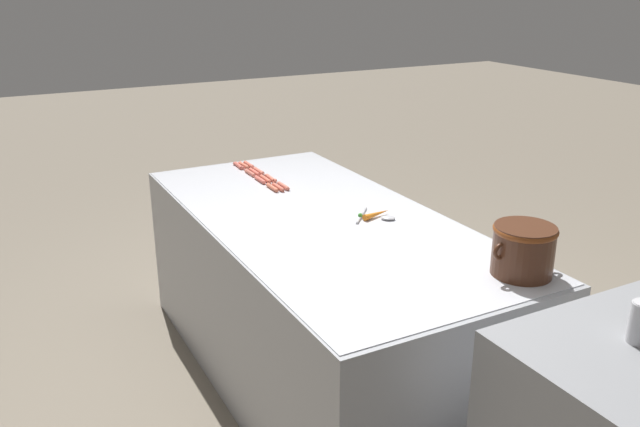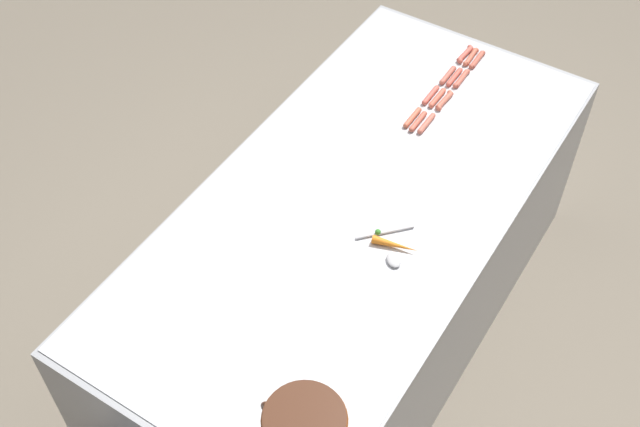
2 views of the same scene
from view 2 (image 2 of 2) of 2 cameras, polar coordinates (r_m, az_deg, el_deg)
ground_plane at (r=3.78m, az=2.12°, el=-7.98°), size 20.00×20.00×0.00m
griddle_counter at (r=3.42m, az=2.32°, el=-3.92°), size 1.10×2.31×0.88m
hot_dog_0 at (r=3.74m, az=11.00°, el=10.58°), size 0.03×0.14×0.02m
hot_dog_1 at (r=3.63m, az=9.92°, el=9.33°), size 0.03×0.14×0.02m
hot_dog_2 at (r=3.51m, az=8.75°, el=7.87°), size 0.03×0.14×0.02m
hot_dog_3 at (r=3.39m, az=7.51°, el=6.31°), size 0.02×0.14×0.02m
hot_dog_4 at (r=3.76m, az=10.57°, el=10.78°), size 0.03×0.14×0.02m
hot_dog_5 at (r=3.63m, az=9.46°, el=9.44°), size 0.02×0.14×0.02m
hot_dog_6 at (r=3.51m, az=8.30°, el=8.04°), size 0.02×0.14×0.02m
hot_dog_7 at (r=3.39m, az=6.97°, el=6.43°), size 0.02×0.14×0.02m
hot_dog_8 at (r=3.77m, az=10.17°, el=10.98°), size 0.03×0.14×0.02m
hot_dog_9 at (r=3.64m, az=8.98°, el=9.59°), size 0.02×0.14×0.02m
hot_dog_10 at (r=3.52m, az=7.79°, el=8.26°), size 0.02×0.14×0.02m
hot_dog_11 at (r=3.41m, az=6.53°, el=6.73°), size 0.02×0.14×0.02m
serving_spoon at (r=2.91m, az=5.00°, el=-2.62°), size 0.21×0.22×0.02m
carrot at (r=2.92m, az=5.24°, el=-2.16°), size 0.18×0.07×0.03m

